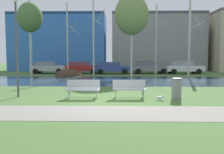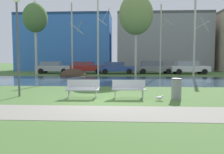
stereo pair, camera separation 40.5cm
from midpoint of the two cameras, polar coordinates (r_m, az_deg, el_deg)
ground_plane at (r=20.77m, az=1.15°, el=-0.71°), size 120.00×120.00×0.00m
paved_path_strip at (r=8.52m, az=-1.83°, el=-8.53°), size 60.00×2.32×0.01m
river_band at (r=20.23m, az=1.10°, el=-0.84°), size 80.00×8.38×0.01m
soil_mound at (r=26.34m, az=-8.82°, el=0.38°), size 2.86×3.57×1.49m
bench_left at (r=11.57m, az=-6.00°, el=-2.69°), size 1.61×0.59×0.87m
bench_right at (r=11.43m, az=5.06°, el=-2.78°), size 1.61×0.59×0.87m
trash_bin at (r=11.59m, az=16.15°, el=-2.64°), size 0.49×0.49×0.99m
seagull at (r=11.10m, az=12.34°, el=-4.87°), size 0.41×0.15×0.25m
streetlamp at (r=12.77m, az=-20.87°, el=10.64°), size 0.32×0.32×4.96m
birch_far_left at (r=28.27m, az=-17.53°, el=13.28°), size 2.69×2.69×8.12m
birch_left at (r=26.90m, az=-9.05°, el=9.06°), size 1.42×2.48×7.92m
birch_center_left at (r=27.05m, az=-2.88°, el=10.60°), size 1.44×2.37×9.33m
birch_center at (r=25.82m, az=6.25°, el=14.64°), size 3.55×3.55×8.58m
birch_center_right at (r=25.70m, az=12.08°, el=8.75°), size 1.28×2.06×7.47m
birch_right at (r=26.64m, az=19.69°, el=9.19°), size 1.59×2.88×8.20m
parked_van_nearest_silver at (r=30.29m, az=-13.45°, el=2.32°), size 4.28×2.22×1.45m
parked_sedan_second_red at (r=29.54m, az=-5.84°, el=2.37°), size 4.45×2.07×1.45m
parked_hatch_third_blue at (r=28.71m, az=1.43°, el=2.29°), size 4.38×2.17×1.42m
parked_wagon_fourth_grey at (r=29.55m, az=10.34°, el=2.38°), size 4.58×2.25×1.54m
parked_suv_fifth_white at (r=29.84m, az=18.25°, el=2.25°), size 4.51×2.14×1.55m
building_blue_store at (r=37.86m, az=-10.64°, el=8.00°), size 13.91×6.51×8.39m
building_grey_warehouse at (r=38.15m, az=12.03°, el=7.98°), size 13.42×8.02×8.42m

